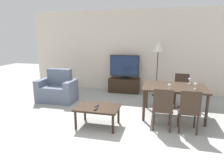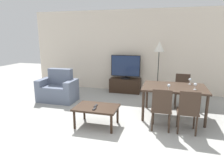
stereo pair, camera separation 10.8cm
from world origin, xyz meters
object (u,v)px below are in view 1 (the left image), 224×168
Objects in this scene: tv at (124,67)px; tv_stand at (124,85)px; wine_glass_left at (195,85)px; wine_glass_center at (190,80)px; dining_table at (174,89)px; dining_chair_far at (182,89)px; coffee_table at (98,109)px; remote_secondary at (97,106)px; dining_chair_near at (163,107)px; dining_chair_near_right at (189,109)px; remote_primary at (96,109)px; floor_lamp at (158,49)px; armchair at (57,90)px; wine_glass_right at (169,86)px.

tv_stand is at bearing 90.00° from tv.
wine_glass_center is (-0.06, 0.50, 0.00)m from wine_glass_left.
dining_table is 0.85m from dining_chair_far.
remote_secondary is (-0.02, 0.02, 0.06)m from coffee_table.
coffee_table is 1.02× the size of dining_chair_far.
dining_chair_near and dining_chair_far have the same top height.
remote_secondary is (-1.82, -1.72, -0.05)m from dining_chair_far.
tv_stand is 2.73m from coffee_table.
wine_glass_left is (0.17, 0.63, 0.35)m from dining_chair_near_right.
dining_chair_near_right is (0.25, -0.80, -0.17)m from dining_table.
dining_table is 0.52m from wine_glass_center.
dining_chair_near is at bearing 180.00° from dining_chair_near_right.
dining_chair_far is at bearing 46.60° from remote_primary.
tv is at bearing 115.82° from dining_chair_near.
wine_glass_left is (2.00, 0.75, 0.40)m from remote_secondary.
armchair is at bearing -155.60° from floor_lamp.
coffee_table is 0.52× the size of floor_lamp.
tv is 2.90m from remote_primary.
wine_glass_left is (1.91, -1.95, 0.60)m from tv_stand.
tv reaches higher than coffee_table.
dining_chair_near_right is at bearing -72.87° from dining_table.
wine_glass_left is at bearing 23.55° from wine_glass_right.
dining_chair_far reaches higher than remote_primary.
wine_glass_center is at bearing 36.70° from remote_primary.
remote_primary is at bearing -77.53° from remote_secondary.
dining_table is at bearing 30.24° from remote_secondary.
armchair reaches higher than wine_glass_right.
floor_lamp is (-0.19, 2.43, 0.97)m from dining_chair_near.
wine_glass_center is at bearing 96.54° from wine_glass_left.
armchair is 1.05× the size of tv_stand.
wine_glass_right is (-0.37, 0.39, 0.35)m from dining_chair_near_right.
dining_chair_near and dining_chair_near_right have the same top height.
armchair is 7.17× the size of remote_secondary.
armchair reaches higher than remote_secondary.
armchair is at bearing 138.66° from remote_primary.
dining_chair_near_right is (1.74, -2.58, -0.38)m from tv.
armchair is 1.21× the size of coffee_table.
dining_table is at bearing -6.70° from armchair.
tv_stand is at bearing 88.25° from remote_secondary.
armchair is 2.28m from tv.
wine_glass_left is (0.66, 0.63, 0.35)m from dining_chair_near.
tv_stand is (1.71, 1.41, -0.10)m from armchair.
wine_glass_center is at bearing -38.07° from tv.
dining_table is 0.48m from wine_glass_left.
wine_glass_left is (1.97, 0.77, 0.46)m from coffee_table.
armchair is at bearing 158.34° from dining_chair_near.
remote_secondary is at bearing -38.51° from armchair.
armchair is 7.36× the size of wine_glass_right.
tv is at bearing 124.01° from dining_chair_near_right.
dining_chair_far is 1.60m from dining_chair_near_right.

